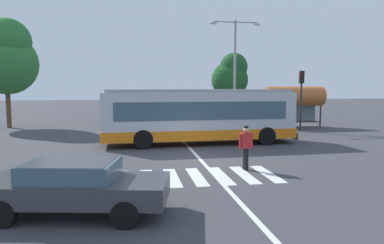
{
  "coord_description": "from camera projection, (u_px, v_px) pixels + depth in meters",
  "views": [
    {
      "loc": [
        -2.75,
        -15.4,
        3.14
      ],
      "look_at": [
        0.31,
        3.48,
        1.3
      ],
      "focal_mm": 33.29,
      "sensor_mm": 36.0,
      "label": 1
    }
  ],
  "objects": [
    {
      "name": "pedestrian_crossing_street",
      "position": [
        246.0,
        145.0,
        13.56
      ],
      "size": [
        0.57,
        0.32,
        1.72
      ],
      "color": "black",
      "rests_on": "ground_plane"
    },
    {
      "name": "ground_plane",
      "position": [
        198.0,
        158.0,
        15.87
      ],
      "size": [
        160.0,
        160.0,
        0.0
      ],
      "primitive_type": "plane",
      "color": "#3D3D42"
    },
    {
      "name": "parked_car_silver",
      "position": [
        162.0,
        117.0,
        29.22
      ],
      "size": [
        2.18,
        4.63,
        1.35
      ],
      "color": "black",
      "rests_on": "ground_plane"
    },
    {
      "name": "lane_center_line",
      "position": [
        192.0,
        151.0,
        17.84
      ],
      "size": [
        0.16,
        24.0,
        0.01
      ],
      "primitive_type": "cube",
      "color": "silver",
      "rests_on": "ground_plane"
    },
    {
      "name": "parked_car_white",
      "position": [
        196.0,
        117.0,
        29.23
      ],
      "size": [
        2.01,
        4.57,
        1.35
      ],
      "color": "black",
      "rests_on": "ground_plane"
    },
    {
      "name": "foreground_sedan",
      "position": [
        75.0,
        185.0,
        8.75
      ],
      "size": [
        4.76,
        2.62,
        1.35
      ],
      "color": "black",
      "rests_on": "ground_plane"
    },
    {
      "name": "parked_car_charcoal",
      "position": [
        229.0,
        116.0,
        29.93
      ],
      "size": [
        2.01,
        4.57,
        1.35
      ],
      "color": "black",
      "rests_on": "ground_plane"
    },
    {
      "name": "crosswalk_painted_stripes",
      "position": [
        197.0,
        177.0,
        12.61
      ],
      "size": [
        5.71,
        2.64,
        0.01
      ],
      "color": "silver",
      "rests_on": "ground_plane"
    },
    {
      "name": "twin_arm_street_lamp",
      "position": [
        235.0,
        62.0,
        28.35
      ],
      "size": [
        4.2,
        0.32,
        8.46
      ],
      "color": "#939399",
      "rests_on": "ground_plane"
    },
    {
      "name": "background_tree_right",
      "position": [
        231.0,
        76.0,
        38.17
      ],
      "size": [
        3.95,
        3.95,
        6.87
      ],
      "color": "brown",
      "rests_on": "ground_plane"
    },
    {
      "name": "city_transit_bus",
      "position": [
        199.0,
        116.0,
        19.91
      ],
      "size": [
        10.83,
        2.96,
        3.06
      ],
      "color": "black",
      "rests_on": "ground_plane"
    },
    {
      "name": "bus_stop_shelter",
      "position": [
        294.0,
        97.0,
        28.18
      ],
      "size": [
        4.64,
        1.54,
        3.25
      ],
      "color": "#28282B",
      "rests_on": "ground_plane"
    },
    {
      "name": "traffic_light_far_corner",
      "position": [
        301.0,
        90.0,
        25.87
      ],
      "size": [
        0.33,
        0.32,
        4.37
      ],
      "color": "#28282B",
      "rests_on": "ground_plane"
    },
    {
      "name": "parked_car_teal",
      "position": [
        130.0,
        117.0,
        28.62
      ],
      "size": [
        2.18,
        4.63,
        1.35
      ],
      "color": "black",
      "rests_on": "ground_plane"
    },
    {
      "name": "background_tree_left",
      "position": [
        7.0,
        57.0,
        27.55
      ],
      "size": [
        4.78,
        4.78,
        8.47
      ],
      "color": "brown",
      "rests_on": "ground_plane"
    }
  ]
}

